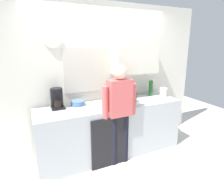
% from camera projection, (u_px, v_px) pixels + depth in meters
% --- Properties ---
extents(ground_plane, '(8.00, 8.00, 0.00)m').
position_uv_depth(ground_plane, '(119.00, 161.00, 3.10)').
color(ground_plane, silver).
extents(kitchen_counter, '(2.48, 0.64, 0.90)m').
position_uv_depth(kitchen_counter, '(111.00, 129.00, 3.25)').
color(kitchen_counter, '#B2B7BC').
rests_on(kitchen_counter, ground_plane).
extents(dishwasher_panel, '(0.56, 0.02, 0.81)m').
position_uv_depth(dishwasher_panel, '(109.00, 143.00, 2.89)').
color(dishwasher_panel, black).
rests_on(dishwasher_panel, ground_plane).
extents(back_wall_assembly, '(4.08, 0.42, 2.60)m').
position_uv_depth(back_wall_assembly, '(106.00, 74.00, 3.41)').
color(back_wall_assembly, silver).
rests_on(back_wall_assembly, ground_plane).
extents(coffee_maker, '(0.20, 0.20, 0.33)m').
position_uv_depth(coffee_maker, '(57.00, 99.00, 2.93)').
color(coffee_maker, black).
rests_on(coffee_maker, kitchen_counter).
extents(bottle_green_wine, '(0.07, 0.07, 0.30)m').
position_uv_depth(bottle_green_wine, '(151.00, 88.00, 3.63)').
color(bottle_green_wine, '#195923').
rests_on(bottle_green_wine, kitchen_counter).
extents(bottle_dark_sauce, '(0.06, 0.06, 0.18)m').
position_uv_depth(bottle_dark_sauce, '(135.00, 97.00, 3.24)').
color(bottle_dark_sauce, black).
rests_on(bottle_dark_sauce, kitchen_counter).
extents(bottle_clear_soda, '(0.09, 0.09, 0.28)m').
position_uv_depth(bottle_clear_soda, '(122.00, 97.00, 3.05)').
color(bottle_clear_soda, '#2D8C33').
rests_on(bottle_clear_soda, kitchen_counter).
extents(cup_yellow_cup, '(0.07, 0.07, 0.08)m').
position_uv_depth(cup_yellow_cup, '(132.00, 98.00, 3.35)').
color(cup_yellow_cup, yellow).
rests_on(cup_yellow_cup, kitchen_counter).
extents(mixing_bowl, '(0.22, 0.22, 0.08)m').
position_uv_depth(mixing_bowl, '(78.00, 103.00, 3.09)').
color(mixing_bowl, '#4C72A5').
rests_on(mixing_bowl, kitchen_counter).
extents(potted_plant, '(0.15, 0.15, 0.23)m').
position_uv_depth(potted_plant, '(126.00, 91.00, 3.48)').
color(potted_plant, '#9E5638').
rests_on(potted_plant, kitchen_counter).
extents(dish_soap, '(0.06, 0.06, 0.18)m').
position_uv_depth(dish_soap, '(113.00, 101.00, 3.07)').
color(dish_soap, yellow).
rests_on(dish_soap, kitchen_counter).
extents(storage_canister, '(0.14, 0.14, 0.17)m').
position_uv_depth(storage_canister, '(164.00, 92.00, 3.59)').
color(storage_canister, silver).
rests_on(storage_canister, kitchen_counter).
extents(person_at_sink, '(0.57, 0.22, 1.60)m').
position_uv_depth(person_at_sink, '(119.00, 107.00, 2.87)').
color(person_at_sink, black).
rests_on(person_at_sink, ground_plane).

